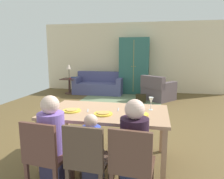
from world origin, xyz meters
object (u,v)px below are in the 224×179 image
(wine_glass, at_px, (151,101))
(armchair, at_px, (158,91))
(person_child, at_px, (92,156))
(plate_near_man, at_px, (72,111))
(plate_near_woman, at_px, (139,114))
(person_woman, at_px, (134,153))
(handbag, at_px, (141,98))
(table_lamp, at_px, (69,67))
(dining_chair_child, at_px, (87,158))
(dining_table, at_px, (106,116))
(person_man, at_px, (54,145))
(side_table, at_px, (69,84))
(plate_near_child, at_px, (103,114))
(couch, at_px, (99,86))
(armoire, at_px, (134,66))
(book_upper, at_px, (74,77))
(dining_chair_woman, at_px, (132,163))
(book_lower, at_px, (73,78))
(dining_chair_man, at_px, (45,154))

(wine_glass, height_order, armchair, wine_glass)
(person_child, bearing_deg, plate_near_man, 129.34)
(plate_near_woman, xyz_separation_m, person_woman, (0.00, -0.59, -0.26))
(handbag, bearing_deg, table_lamp, 162.04)
(dining_chair_child, bearing_deg, dining_table, 89.72)
(armchair, xyz_separation_m, handbag, (-0.52, -0.46, -0.19))
(plate_near_woman, bearing_deg, person_man, -147.76)
(armchair, distance_m, side_table, 3.32)
(person_man, relative_size, table_lamp, 2.05)
(plate_near_woman, relative_size, person_man, 0.23)
(plate_near_child, xyz_separation_m, couch, (-1.45, 5.11, -0.47))
(armoire, distance_m, table_lamp, 2.48)
(plate_near_man, xyz_separation_m, armoire, (0.33, 5.40, 0.28))
(plate_near_child, bearing_deg, book_upper, 115.76)
(person_woman, bearing_deg, handbag, 93.04)
(side_table, bearing_deg, dining_chair_woman, -61.50)
(person_man, relative_size, couch, 0.60)
(dining_table, distance_m, plate_near_child, 0.20)
(table_lamp, xyz_separation_m, book_upper, (0.17, 0.05, -0.39))
(dining_chair_woman, bearing_deg, dining_chair_child, -179.98)
(person_man, relative_size, dining_chair_woman, 1.28)
(dining_chair_child, xyz_separation_m, book_lower, (-2.39, 5.54, 0.10))
(book_upper, relative_size, handbag, 0.69)
(plate_near_man, relative_size, book_upper, 1.14)
(plate_near_man, relative_size, side_table, 0.43)
(handbag, bearing_deg, armchair, 41.49)
(couch, relative_size, armoire, 0.88)
(dining_chair_man, height_order, dining_chair_child, same)
(plate_near_man, bearing_deg, dining_chair_man, -90.69)
(dining_chair_man, bearing_deg, book_lower, 109.11)
(person_woman, height_order, table_lamp, table_lamp)
(couch, distance_m, side_table, 1.13)
(dining_table, relative_size, dining_chair_child, 1.96)
(wine_glass, relative_size, book_upper, 0.85)
(dining_chair_woman, bearing_deg, person_man, 169.35)
(person_man, bearing_deg, side_table, 111.17)
(dining_chair_man, bearing_deg, armoire, 86.86)
(plate_near_woman, relative_size, dining_chair_man, 0.29)
(plate_near_man, height_order, couch, couch)
(plate_near_child, bearing_deg, plate_near_woman, 9.66)
(side_table, bearing_deg, book_lower, 0.55)
(dining_chair_woman, height_order, book_upper, dining_chair_woman)
(couch, height_order, book_upper, couch)
(plate_near_man, xyz_separation_m, wine_glass, (1.08, 0.30, 0.12))
(plate_near_woman, height_order, book_lower, plate_near_woman)
(wine_glass, bearing_deg, couch, 113.47)
(book_lower, bearing_deg, person_woman, -61.84)
(plate_near_woman, xyz_separation_m, table_lamp, (-3.01, 4.77, 0.24))
(person_woman, distance_m, table_lamp, 6.17)
(dining_table, bearing_deg, person_man, -124.02)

